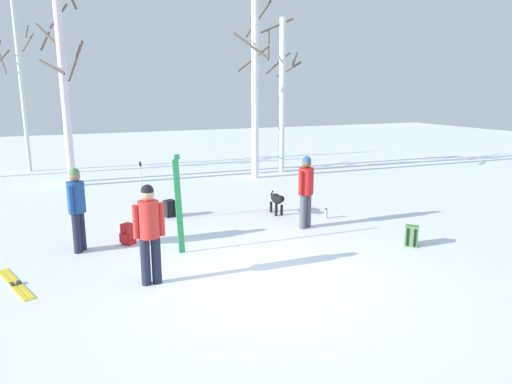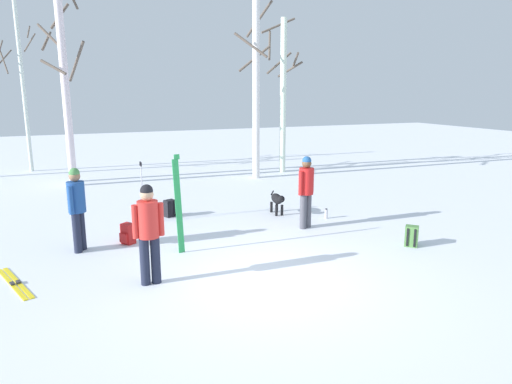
{
  "view_description": "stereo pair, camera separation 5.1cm",
  "coord_description": "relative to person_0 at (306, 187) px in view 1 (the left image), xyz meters",
  "views": [
    {
      "loc": [
        -3.13,
        -6.75,
        3.21
      ],
      "look_at": [
        0.8,
        2.43,
        1.0
      ],
      "focal_mm": 32.47,
      "sensor_mm": 36.0,
      "label": 1
    },
    {
      "loc": [
        -3.08,
        -6.77,
        3.21
      ],
      "look_at": [
        0.8,
        2.43,
        1.0
      ],
      "focal_mm": 32.47,
      "sensor_mm": 36.0,
      "label": 2
    }
  ],
  "objects": [
    {
      "name": "ground_plane",
      "position": [
        -2.11,
        -2.52,
        -0.98
      ],
      "size": [
        60.0,
        60.0,
        0.0
      ],
      "primitive_type": "plane",
      "color": "white"
    },
    {
      "name": "person_0",
      "position": [
        0.0,
        0.0,
        0.0
      ],
      "size": [
        0.49,
        0.34,
        1.72
      ],
      "color": "#4C4C56",
      "rests_on": "ground_plane"
    },
    {
      "name": "person_1",
      "position": [
        -3.98,
        -1.85,
        0.0
      ],
      "size": [
        0.52,
        0.34,
        1.72
      ],
      "color": "#1E2338",
      "rests_on": "ground_plane"
    },
    {
      "name": "person_2",
      "position": [
        -5.01,
        0.35,
        0.0
      ],
      "size": [
        0.34,
        0.46,
        1.72
      ],
      "color": "#1E2338",
      "rests_on": "ground_plane"
    },
    {
      "name": "dog",
      "position": [
        -0.09,
        1.37,
        -0.59
      ],
      "size": [
        0.27,
        0.9,
        0.57
      ],
      "color": "black",
      "rests_on": "ground_plane"
    },
    {
      "name": "ski_pair_planted_0",
      "position": [
        -3.17,
        -0.56,
        0.01
      ],
      "size": [
        0.21,
        0.06,
        2.0
      ],
      "color": "green",
      "rests_on": "ground_plane"
    },
    {
      "name": "ski_pair_lying_0",
      "position": [
        -6.12,
        -0.95,
        -0.97
      ],
      "size": [
        0.69,
        1.63,
        0.05
      ],
      "color": "yellow",
      "rests_on": "ground_plane"
    },
    {
      "name": "ski_poles_0",
      "position": [
        -3.47,
        1.97,
        -0.18
      ],
      "size": [
        0.07,
        0.23,
        1.51
      ],
      "color": "#B2B2BC",
      "rests_on": "ground_plane"
    },
    {
      "name": "backpack_0",
      "position": [
        -2.75,
        2.24,
        -0.77
      ],
      "size": [
        0.32,
        0.34,
        0.44
      ],
      "color": "black",
      "rests_on": "ground_plane"
    },
    {
      "name": "backpack_1",
      "position": [
        -4.05,
        0.44,
        -0.77
      ],
      "size": [
        0.34,
        0.33,
        0.44
      ],
      "color": "red",
      "rests_on": "ground_plane"
    },
    {
      "name": "backpack_2",
      "position": [
        1.41,
        -2.03,
        -0.77
      ],
      "size": [
        0.34,
        0.34,
        0.44
      ],
      "color": "#4C7F3F",
      "rests_on": "ground_plane"
    },
    {
      "name": "water_bottle_0",
      "position": [
        0.88,
        0.51,
        -0.86
      ],
      "size": [
        0.08,
        0.08,
        0.26
      ],
      "color": "silver",
      "rests_on": "ground_plane"
    },
    {
      "name": "birch_tree_1",
      "position": [
        -6.41,
        11.24,
        2.58
      ],
      "size": [
        1.56,
        1.66,
        6.87
      ],
      "color": "silver",
      "rests_on": "ground_plane"
    },
    {
      "name": "birch_tree_2",
      "position": [
        -4.91,
        7.46,
        2.21
      ],
      "size": [
        1.4,
        1.4,
        6.2
      ],
      "color": "silver",
      "rests_on": "ground_plane"
    },
    {
      "name": "birch_tree_3",
      "position": [
        -4.9,
        8.18,
        2.89
      ],
      "size": [
        1.37,
        1.36,
        7.46
      ],
      "color": "white",
      "rests_on": "ground_plane"
    },
    {
      "name": "birch_tree_4",
      "position": [
        1.42,
        6.38,
        2.48
      ],
      "size": [
        1.62,
        1.64,
        6.69
      ],
      "color": "white",
      "rests_on": "ground_plane"
    },
    {
      "name": "birch_tree_5",
      "position": [
        2.89,
        7.18,
        2.16
      ],
      "size": [
        1.54,
        1.4,
        5.97
      ],
      "color": "silver",
      "rests_on": "ground_plane"
    }
  ]
}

